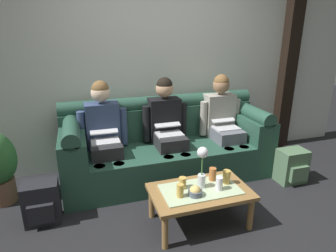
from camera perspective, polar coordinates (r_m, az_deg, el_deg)
The scene contains 17 objects.
ground_plane at distance 2.85m, azimuth 7.25°, elevation -19.87°, with size 14.00×14.00×0.00m, color black.
back_wall_patterned at distance 3.84m, azimuth -2.69°, elevation 13.96°, with size 6.00×0.12×2.90m, color silver.
timber_pillar at distance 4.66m, azimuth 22.76°, elevation 13.43°, with size 0.20×0.20×2.90m, color black.
couch at distance 3.60m, azimuth -0.24°, elevation -4.15°, with size 2.47×0.88×0.96m.
person_left at distance 3.36m, azimuth -12.50°, elevation -1.02°, with size 0.56×0.67×1.22m.
person_middle at distance 3.50m, azimuth -0.22°, elevation 0.22°, with size 0.56×0.67×1.22m.
person_right at distance 3.78m, azimuth 10.70°, elevation 1.31°, with size 0.56×0.67×1.22m.
coffee_table at distance 2.77m, azimuth 6.32°, elevation -13.17°, with size 0.92×0.55×0.37m.
flower_vase at distance 2.66m, azimuth 6.74°, elevation -7.43°, with size 0.10×0.10×0.40m.
snack_bowl at distance 2.63m, azimuth 5.38°, elevation -12.74°, with size 0.13×0.13×0.10m.
cup_near_left at distance 2.72m, azimuth 2.88°, elevation -11.10°, with size 0.07×0.07×0.11m, color gold.
cup_near_right at distance 2.87m, azimuth 8.78°, elevation -9.34°, with size 0.07×0.07×0.13m, color #B26633.
cup_far_center at distance 2.59m, azimuth 2.39°, elevation -12.57°, with size 0.06×0.06×0.12m, color gold.
cup_far_left at distance 2.72m, azimuth 10.05°, elevation -11.08°, with size 0.06×0.06×0.12m, color silver.
cup_far_right at distance 2.84m, azimuth 11.43°, elevation -9.77°, with size 0.07×0.07×0.13m, color gold.
backpack_left at distance 3.07m, azimuth -23.59°, elevation -13.75°, with size 0.32×0.27×0.41m.
backpack_right at distance 3.80m, azimuth 23.19°, elevation -7.31°, with size 0.33×0.28×0.41m.
Camera 1 is at (-0.99, -2.00, 1.77)m, focal length 30.97 mm.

